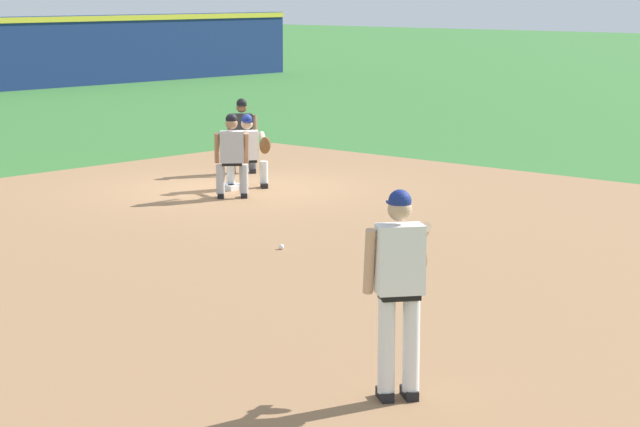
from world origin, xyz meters
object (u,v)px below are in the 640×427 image
(first_baseman, at_px, (249,148))
(umpire, at_px, (242,133))
(first_base_bag, at_px, (231,187))
(baserunner, at_px, (232,152))
(baseball, at_px, (281,247))
(pitcher, at_px, (400,281))

(first_baseman, height_order, umpire, umpire)
(first_base_bag, relative_size, umpire, 0.26)
(first_baseman, bearing_deg, baserunner, -150.30)
(first_baseman, height_order, baserunner, baserunner)
(baseball, distance_m, first_baseman, 5.45)
(pitcher, bearing_deg, baseball, 53.01)
(baseball, distance_m, umpire, 7.41)
(baseball, relative_size, baserunner, 0.05)
(first_base_bag, relative_size, baserunner, 0.26)
(first_base_bag, height_order, first_baseman, first_baseman)
(first_base_bag, bearing_deg, first_baseman, -33.62)
(pitcher, distance_m, umpire, 13.85)
(first_base_bag, height_order, baseball, first_base_bag)
(baserunner, xyz_separation_m, umpire, (2.20, 2.01, 0.00))
(first_base_bag, distance_m, baserunner, 1.21)
(pitcher, bearing_deg, first_baseman, 51.69)
(first_base_bag, xyz_separation_m, baserunner, (-0.65, -0.70, 0.75))
(baseball, bearing_deg, first_baseman, 50.10)
(pitcher, xyz_separation_m, umpire, (8.65, 10.81, -0.27))
(umpire, bearing_deg, pitcher, -128.67)
(baseball, distance_m, pitcher, 6.56)
(first_base_bag, relative_size, first_baseman, 0.28)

